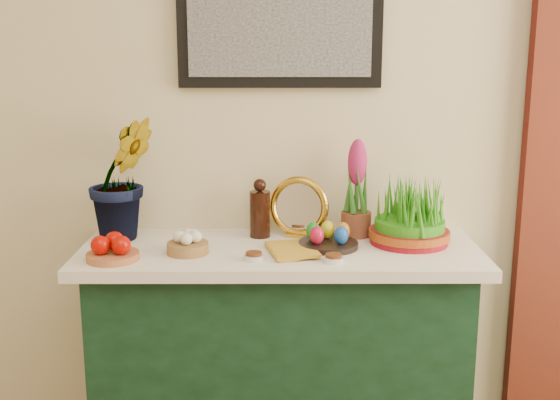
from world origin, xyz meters
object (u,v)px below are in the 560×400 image
Objects in this scene: hyacinth_green at (122,158)px; wheatgrass_sabzeh at (410,215)px; sideboard at (280,368)px; mirror at (299,208)px; book at (270,251)px.

hyacinth_green is 1.05m from wheatgrass_sabzeh.
sideboard is 5.66× the size of mirror.
hyacinth_green is (-0.57, 0.11, 0.76)m from sideboard.
book is (0.53, -0.21, -0.28)m from hyacinth_green.
book is at bearing -113.67° from mirror.
hyacinth_green reaches higher than wheatgrass_sabzeh.
sideboard is 4.51× the size of wheatgrass_sabzeh.
sideboard is 2.19× the size of hyacinth_green.
sideboard is at bearing 58.27° from book.
mirror is (0.64, 0.03, -0.19)m from hyacinth_green.
mirror is 0.80× the size of wheatgrass_sabzeh.
hyacinth_green is at bearing 176.25° from wheatgrass_sabzeh.
hyacinth_green is 0.67m from mirror.
hyacinth_green is at bearing 168.93° from sideboard.
wheatgrass_sabzeh reaches higher than mirror.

